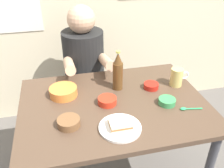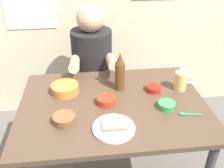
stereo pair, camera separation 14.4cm
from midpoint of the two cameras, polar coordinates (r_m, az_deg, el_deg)
The scene contains 13 objects.
dining_table at distance 1.52m, azimuth 2.95°, elevation -7.29°, with size 1.10×0.80×0.74m.
stool at distance 2.19m, azimuth -2.33°, elevation -3.37°, with size 0.34×0.34×0.45m.
person_seated at distance 1.98m, azimuth -2.56°, elevation 6.43°, with size 0.33×0.56×0.72m.
plate_orange at distance 1.28m, azimuth 3.67°, elevation -10.25°, with size 0.22×0.22×0.01m, color silver.
sandwich at distance 1.26m, azimuth 3.71°, elevation -9.40°, with size 0.11×0.09×0.04m.
beer_mug at distance 1.64m, azimuth 18.12°, elevation 0.61°, with size 0.13×0.08×0.12m.
beer_bottle at distance 1.54m, azimuth 4.52°, elevation 2.57°, with size 0.06×0.06×0.26m.
condiment_bowl_brown at distance 1.32m, azimuth -7.92°, elevation -8.04°, with size 0.12×0.12×0.04m.
sambal_bowl_red at distance 1.60m, azimuth 12.15°, elevation -1.01°, with size 0.10×0.10×0.03m.
dip_bowl_green at distance 1.47m, azimuth 15.31°, elevation -4.78°, with size 0.10×0.10×0.03m.
sauce_bowl_chili at distance 1.45m, azimuth 1.48°, elevation -3.84°, with size 0.11×0.11×0.04m.
soup_bowl_orange at distance 1.56m, azimuth -8.20°, elevation -1.06°, with size 0.17×0.17×0.05m.
spoon at distance 1.45m, azimuth 19.59°, elevation -6.66°, with size 0.13×0.04×0.01m.
Camera 2 is at (-0.14, -1.18, 1.59)m, focal length 39.57 mm.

